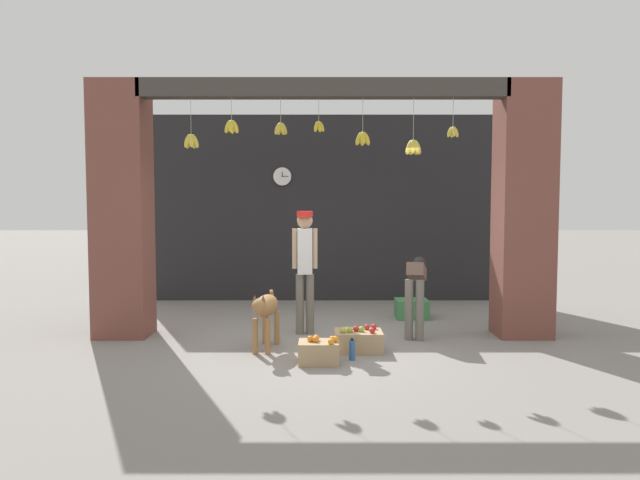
% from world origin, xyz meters
% --- Properties ---
extents(ground_plane, '(60.00, 60.00, 0.00)m').
position_xyz_m(ground_plane, '(0.00, 0.00, 0.00)').
color(ground_plane, gray).
extents(shop_back_wall, '(6.67, 0.12, 3.38)m').
position_xyz_m(shop_back_wall, '(0.00, 3.13, 1.69)').
color(shop_back_wall, '#232326').
rests_on(shop_back_wall, ground_plane).
extents(shop_pillar_left, '(0.70, 0.60, 3.38)m').
position_xyz_m(shop_pillar_left, '(-2.69, 0.30, 1.69)').
color(shop_pillar_left, brown).
rests_on(shop_pillar_left, ground_plane).
extents(shop_pillar_right, '(0.70, 0.60, 3.38)m').
position_xyz_m(shop_pillar_right, '(2.69, 0.30, 1.69)').
color(shop_pillar_right, brown).
rests_on(shop_pillar_right, ground_plane).
extents(storefront_awning, '(4.77, 0.26, 0.98)m').
position_xyz_m(storefront_awning, '(0.00, 0.12, 3.21)').
color(storefront_awning, '#3D3833').
extents(dog, '(0.35, 0.92, 0.72)m').
position_xyz_m(dog, '(-0.70, -0.45, 0.50)').
color(dog, '#9E7042').
rests_on(dog, ground_plane).
extents(shopkeeper, '(0.34, 0.28, 1.68)m').
position_xyz_m(shopkeeper, '(-0.24, 0.39, 1.00)').
color(shopkeeper, '#6B665B').
rests_on(shopkeeper, ground_plane).
extents(worker_stooping, '(0.39, 0.79, 1.04)m').
position_xyz_m(worker_stooping, '(1.25, 0.24, 0.69)').
color(worker_stooping, '#6B665B').
rests_on(worker_stooping, ground_plane).
extents(fruit_crate_oranges, '(0.45, 0.34, 0.31)m').
position_xyz_m(fruit_crate_oranges, '(-0.05, -1.04, 0.13)').
color(fruit_crate_oranges, tan).
rests_on(fruit_crate_oranges, ground_plane).
extents(fruit_crate_apples, '(0.58, 0.43, 0.31)m').
position_xyz_m(fruit_crate_apples, '(0.43, -0.51, 0.13)').
color(fruit_crate_apples, tan).
rests_on(fruit_crate_apples, ground_plane).
extents(produce_box_green, '(0.49, 0.42, 0.29)m').
position_xyz_m(produce_box_green, '(1.39, 1.46, 0.15)').
color(produce_box_green, '#42844C').
rests_on(produce_box_green, ground_plane).
extents(water_bottle, '(0.07, 0.07, 0.25)m').
position_xyz_m(water_bottle, '(0.33, -0.92, 0.12)').
color(water_bottle, '#2D60AD').
rests_on(water_bottle, ground_plane).
extents(wall_clock, '(0.35, 0.03, 0.35)m').
position_xyz_m(wall_clock, '(-0.72, 3.05, 2.27)').
color(wall_clock, black).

